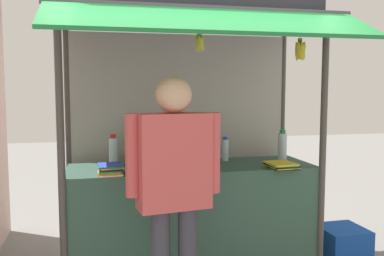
# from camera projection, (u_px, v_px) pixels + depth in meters

# --- Properties ---
(stall_counter) EXTENTS (2.25, 0.71, 0.99)m
(stall_counter) POSITION_uv_depth(u_px,v_px,m) (192.00, 218.00, 3.89)
(stall_counter) COLOR #385B4C
(stall_counter) RESTS_ON ground
(stall_structure) EXTENTS (2.45, 1.60, 2.69)m
(stall_structure) POSITION_uv_depth(u_px,v_px,m) (189.00, 95.00, 3.91)
(stall_structure) COLOR #4C4742
(stall_structure) RESTS_ON ground
(water_bottle_mid_left) EXTENTS (0.08, 0.08, 0.29)m
(water_bottle_mid_left) POSITION_uv_depth(u_px,v_px,m) (113.00, 151.00, 3.86)
(water_bottle_mid_left) COLOR silver
(water_bottle_mid_left) RESTS_ON stall_counter
(water_bottle_back_right) EXTENTS (0.07, 0.07, 0.24)m
(water_bottle_back_right) POSITION_uv_depth(u_px,v_px,m) (225.00, 149.00, 4.10)
(water_bottle_back_right) COLOR silver
(water_bottle_back_right) RESTS_ON stall_counter
(water_bottle_back_left) EXTENTS (0.07, 0.07, 0.27)m
(water_bottle_back_left) POSITION_uv_depth(u_px,v_px,m) (149.00, 150.00, 3.95)
(water_bottle_back_left) COLOR silver
(water_bottle_back_left) RESTS_ON stall_counter
(water_bottle_far_right) EXTENTS (0.09, 0.09, 0.32)m
(water_bottle_far_right) POSITION_uv_depth(u_px,v_px,m) (181.00, 148.00, 3.94)
(water_bottle_far_right) COLOR silver
(water_bottle_far_right) RESTS_ON stall_counter
(water_bottle_center) EXTENTS (0.07, 0.07, 0.25)m
(water_bottle_center) POSITION_uv_depth(u_px,v_px,m) (129.00, 150.00, 3.99)
(water_bottle_center) COLOR silver
(water_bottle_center) RESTS_ON stall_counter
(water_bottle_far_left) EXTENTS (0.09, 0.09, 0.31)m
(water_bottle_far_left) POSITION_uv_depth(u_px,v_px,m) (282.00, 146.00, 4.08)
(water_bottle_far_left) COLOR silver
(water_bottle_far_left) RESTS_ON stall_counter
(magazine_stack_front_right) EXTENTS (0.26, 0.30, 0.05)m
(magazine_stack_front_right) POSITION_uv_depth(u_px,v_px,m) (281.00, 165.00, 3.72)
(magazine_stack_front_right) COLOR black
(magazine_stack_front_right) RESTS_ON stall_counter
(magazine_stack_rear_center) EXTENTS (0.24, 0.31, 0.05)m
(magazine_stack_rear_center) POSITION_uv_depth(u_px,v_px,m) (179.00, 166.00, 3.69)
(magazine_stack_rear_center) COLOR green
(magazine_stack_rear_center) RESTS_ON stall_counter
(magazine_stack_right) EXTENTS (0.22, 0.28, 0.09)m
(magazine_stack_right) POSITION_uv_depth(u_px,v_px,m) (111.00, 169.00, 3.44)
(magazine_stack_right) COLOR orange
(magazine_stack_right) RESTS_ON stall_counter
(banana_bunch_inner_right) EXTENTS (0.09, 0.09, 0.22)m
(banana_bunch_inner_right) POSITION_uv_depth(u_px,v_px,m) (200.00, 43.00, 3.29)
(banana_bunch_inner_right) COLOR #332D23
(banana_bunch_leftmost) EXTENTS (0.10, 0.11, 0.27)m
(banana_bunch_leftmost) POSITION_uv_depth(u_px,v_px,m) (300.00, 51.00, 3.48)
(banana_bunch_leftmost) COLOR #332D23
(vendor_person) EXTENTS (0.68, 0.29, 1.79)m
(vendor_person) POSITION_uv_depth(u_px,v_px,m) (174.00, 177.00, 2.93)
(vendor_person) COLOR #383842
(vendor_person) RESTS_ON ground
(plastic_crate) EXTENTS (0.44, 0.44, 0.30)m
(plastic_crate) POSITION_uv_depth(u_px,v_px,m) (342.00, 242.00, 4.20)
(plastic_crate) COLOR #194CB2
(plastic_crate) RESTS_ON ground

